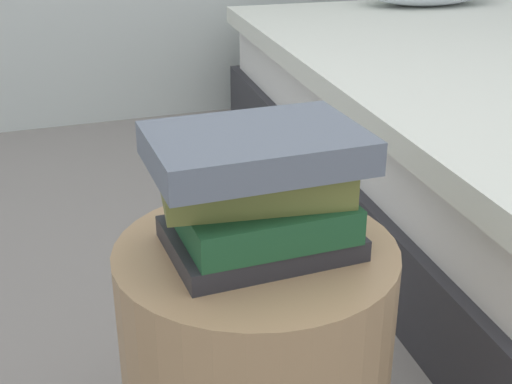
% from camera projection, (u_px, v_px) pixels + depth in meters
% --- Properties ---
extents(side_table, '(0.41, 0.41, 0.44)m').
position_uv_depth(side_table, '(256.00, 370.00, 1.10)').
color(side_table, tan).
rests_on(side_table, ground_plane).
extents(book_charcoal, '(0.26, 0.20, 0.03)m').
position_uv_depth(book_charcoal, '(260.00, 238.00, 1.00)').
color(book_charcoal, '#28282D').
rests_on(book_charcoal, side_table).
extents(book_forest, '(0.23, 0.19, 0.05)m').
position_uv_depth(book_forest, '(262.00, 214.00, 0.98)').
color(book_forest, '#1E512D').
rests_on(book_forest, book_charcoal).
extents(book_olive, '(0.27, 0.19, 0.05)m').
position_uv_depth(book_olive, '(256.00, 177.00, 0.98)').
color(book_olive, olive).
rests_on(book_olive, book_forest).
extents(book_slate, '(0.29, 0.20, 0.05)m').
position_uv_depth(book_slate, '(259.00, 148.00, 0.95)').
color(book_slate, slate).
rests_on(book_slate, book_olive).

